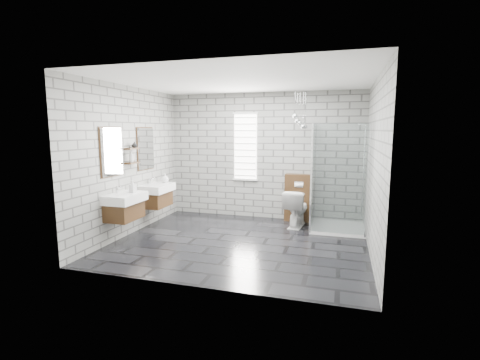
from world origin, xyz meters
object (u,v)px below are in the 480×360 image
at_px(vanity_left, 123,199).
at_px(cistern_panel, 299,198).
at_px(toilet, 296,208).
at_px(vanity_right, 155,189).
at_px(shower_enclosure, 333,205).

distance_m(vanity_left, cistern_panel, 3.53).
bearing_deg(toilet, vanity_right, 22.95).
xyz_separation_m(vanity_right, toilet, (2.71, 0.77, -0.39)).
height_order(cistern_panel, shower_enclosure, shower_enclosure).
height_order(vanity_left, shower_enclosure, shower_enclosure).
bearing_deg(shower_enclosure, cistern_panel, 143.59).
distance_m(cistern_panel, shower_enclosure, 0.87).
relative_size(vanity_left, cistern_panel, 1.57).
bearing_deg(cistern_panel, vanity_right, -156.23).
bearing_deg(cistern_panel, shower_enclosure, -36.41).
height_order(cistern_panel, toilet, cistern_panel).
bearing_deg(shower_enclosure, vanity_right, -168.80).
bearing_deg(vanity_right, cistern_panel, 23.77).
relative_size(vanity_right, cistern_panel, 1.57).
height_order(shower_enclosure, toilet, shower_enclosure).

